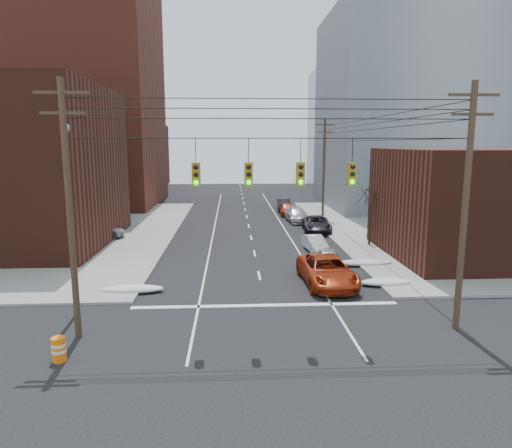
{
  "coord_description": "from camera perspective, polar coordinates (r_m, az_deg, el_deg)",
  "views": [
    {
      "loc": [
        -1.72,
        -16.26,
        8.39
      ],
      "look_at": [
        -0.09,
        14.11,
        3.0
      ],
      "focal_mm": 32.0,
      "sensor_mm": 36.0,
      "label": 1
    }
  ],
  "objects": [
    {
      "name": "parked_car_b",
      "position": [
        36.27,
        7.37,
        -2.43
      ],
      "size": [
        1.68,
        3.81,
        1.22
      ],
      "primitive_type": "imported",
      "rotation": [
        0.0,
        0.0,
        0.11
      ],
      "color": "silver",
      "rests_on": "ground"
    },
    {
      "name": "building_brick_tall",
      "position": [
        68.34,
        -22.89,
        14.83
      ],
      "size": [
        24.0,
        20.0,
        30.0
      ],
      "primitive_type": "cube",
      "color": "brown",
      "rests_on": "ground"
    },
    {
      "name": "parked_car_c",
      "position": [
        44.07,
        7.59,
        -0.02
      ],
      "size": [
        2.99,
        5.65,
        1.51
      ],
      "primitive_type": "imported",
      "rotation": [
        0.0,
        0.0,
        -0.09
      ],
      "color": "black",
      "rests_on": "ground"
    },
    {
      "name": "snow_east_far",
      "position": [
        32.65,
        13.3,
        -4.74
      ],
      "size": [
        4.0,
        1.08,
        0.42
      ],
      "primitive_type": "ellipsoid",
      "color": "silver",
      "rests_on": "ground"
    },
    {
      "name": "parked_car_e",
      "position": [
        54.05,
        3.89,
        1.86
      ],
      "size": [
        1.85,
        4.28,
        1.44
      ],
      "primitive_type": "imported",
      "rotation": [
        0.0,
        0.0,
        -0.04
      ],
      "color": "maroon",
      "rests_on": "ground"
    },
    {
      "name": "ground",
      "position": [
        18.38,
        2.76,
        -17.12
      ],
      "size": [
        160.0,
        160.0,
        0.0
      ],
      "primitive_type": "plane",
      "color": "black",
      "rests_on": "ground"
    },
    {
      "name": "construction_barrel",
      "position": [
        19.93,
        -23.43,
        -14.14
      ],
      "size": [
        0.56,
        0.56,
        0.97
      ],
      "rotation": [
        0.0,
        0.0,
        0.02
      ],
      "color": "orange",
      "rests_on": "ground"
    },
    {
      "name": "lot_car_c",
      "position": [
        44.29,
        -21.86,
        -0.45
      ],
      "size": [
        5.38,
        3.51,
        1.45
      ],
      "primitive_type": "imported",
      "rotation": [
        0.0,
        0.0,
        1.89
      ],
      "color": "black",
      "rests_on": "sidewalk_nw"
    },
    {
      "name": "building_storefront",
      "position": [
        38.07,
        28.18,
        2.23
      ],
      "size": [
        16.0,
        12.0,
        8.0
      ],
      "primitive_type": "cube",
      "color": "#461E15",
      "rests_on": "ground"
    },
    {
      "name": "lot_car_d",
      "position": [
        49.1,
        -20.72,
        0.63
      ],
      "size": [
        4.83,
        3.31,
        1.53
      ],
      "primitive_type": "imported",
      "rotation": [
        0.0,
        0.0,
        1.94
      ],
      "color": "#BBBBC0",
      "rests_on": "sidewalk_nw"
    },
    {
      "name": "parked_car_a",
      "position": [
        31.53,
        8.99,
        -4.32
      ],
      "size": [
        1.96,
        3.89,
        1.27
      ],
      "primitive_type": "imported",
      "rotation": [
        0.0,
        0.0,
        -0.13
      ],
      "color": "silver",
      "rests_on": "ground"
    },
    {
      "name": "lot_car_a",
      "position": [
        39.7,
        -23.28,
        -1.7
      ],
      "size": [
        4.56,
        2.29,
        1.44
      ],
      "primitive_type": "imported",
      "rotation": [
        0.0,
        0.0,
        1.76
      ],
      "color": "silver",
      "rests_on": "sidewalk_nw"
    },
    {
      "name": "snow_ne",
      "position": [
        28.53,
        15.84,
        -7.01
      ],
      "size": [
        3.0,
        1.08,
        0.42
      ],
      "primitive_type": "ellipsoid",
      "color": "silver",
      "rests_on": "ground"
    },
    {
      "name": "utility_pole_right",
      "position": [
        21.96,
        24.71,
        2.31
      ],
      "size": [
        2.2,
        0.28,
        11.0
      ],
      "color": "#473323",
      "rests_on": "ground"
    },
    {
      "name": "bare_tree",
      "position": [
        38.47,
        14.06,
        0.66
      ],
      "size": [
        2.09,
        2.2,
        4.93
      ],
      "color": "black",
      "rests_on": "ground"
    },
    {
      "name": "utility_pole_left",
      "position": [
        20.59,
        -22.29,
        2.03
      ],
      "size": [
        2.2,
        0.28,
        11.0
      ],
      "color": "#473323",
      "rests_on": "ground"
    },
    {
      "name": "parked_car_f",
      "position": [
        57.67,
        3.47,
        2.42
      ],
      "size": [
        1.86,
        4.66,
        1.51
      ],
      "primitive_type": "imported",
      "rotation": [
        0.0,
        0.0,
        -0.06
      ],
      "color": "black",
      "rests_on": "ground"
    },
    {
      "name": "building_glass",
      "position": [
        90.05,
        13.81,
        11.42
      ],
      "size": [
        20.0,
        18.0,
        22.0
      ],
      "primitive_type": "cube",
      "color": "gray",
      "rests_on": "ground"
    },
    {
      "name": "building_office",
      "position": [
        64.89,
        18.89,
        13.15
      ],
      "size": [
        22.0,
        20.0,
        25.0
      ],
      "primitive_type": "cube",
      "color": "gray",
      "rests_on": "ground"
    },
    {
      "name": "red_pickup",
      "position": [
        27.85,
        8.86,
        -5.79
      ],
      "size": [
        3.07,
        6.22,
        1.7
      ],
      "primitive_type": "imported",
      "rotation": [
        0.0,
        0.0,
        0.04
      ],
      "color": "#98280D",
      "rests_on": "ground"
    },
    {
      "name": "snow_nw",
      "position": [
        27.16,
        -15.14,
        -7.84
      ],
      "size": [
        3.5,
        1.08,
        0.42
      ],
      "primitive_type": "ellipsoid",
      "color": "silver",
      "rests_on": "ground"
    },
    {
      "name": "traffic_signals",
      "position": [
        19.36,
        2.33,
        6.42
      ],
      "size": [
        17.0,
        0.42,
        2.02
      ],
      "color": "black",
      "rests_on": "ground"
    },
    {
      "name": "lot_car_b",
      "position": [
        42.37,
        -19.61,
        -0.75
      ],
      "size": [
        5.68,
        3.64,
        1.46
      ],
      "primitive_type": "imported",
      "rotation": [
        0.0,
        0.0,
        1.82
      ],
      "color": "#A3A3A8",
      "rests_on": "sidewalk_nw"
    },
    {
      "name": "utility_pole_far",
      "position": [
        51.36,
        8.48,
        7.03
      ],
      "size": [
        2.2,
        0.28,
        11.0
      ],
      "color": "#473323",
      "rests_on": "ground"
    },
    {
      "name": "parked_car_d",
      "position": [
        49.49,
        5.15,
        1.12
      ],
      "size": [
        2.46,
        5.28,
        1.49
      ],
      "primitive_type": "imported",
      "rotation": [
        0.0,
        0.0,
        0.07
      ],
      "color": "#A7A6AB",
      "rests_on": "ground"
    },
    {
      "name": "street_light",
      "position": [
        23.76,
        -22.18,
        2.41
      ],
      "size": [
        0.44,
        0.44,
        9.32
      ],
      "color": "gray",
      "rests_on": "ground"
    },
    {
      "name": "building_brick_far",
      "position": [
        93.5,
        -18.31,
        8.08
      ],
      "size": [
        22.0,
        18.0,
        12.0
      ],
      "primitive_type": "cube",
      "color": "#461E15",
      "rests_on": "ground"
    }
  ]
}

